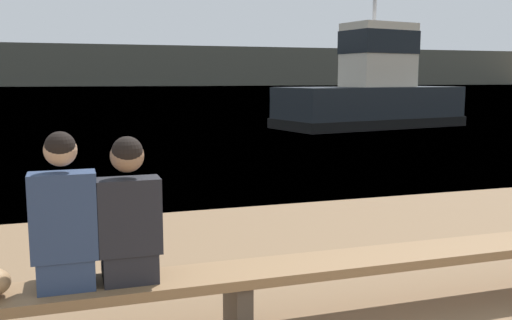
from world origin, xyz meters
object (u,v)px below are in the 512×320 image
Objects in this scene: person_right at (129,219)px; tugboat_red at (372,95)px; bench_main at (237,280)px; person_left at (64,223)px.

tugboat_red reaches higher than person_right.
person_right is at bearing 134.57° from tugboat_red.
person_right is at bearing 179.05° from bench_main.
person_left is at bearing 179.40° from bench_main.
tugboat_red is at bearing 57.56° from bench_main.
bench_main is 0.92m from person_right.
tugboat_red is at bearing 54.54° from person_left.
person_left is at bearing -179.97° from person_right.
tugboat_red is (9.88, 15.54, 0.84)m from bench_main.
tugboat_red is (10.64, 15.53, 0.33)m from person_right.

